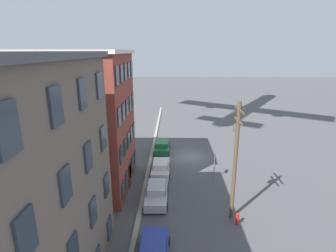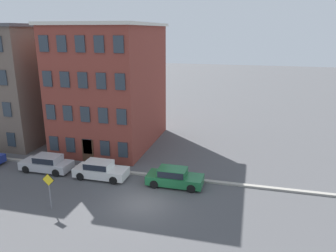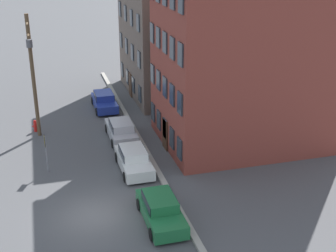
{
  "view_description": "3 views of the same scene",
  "coord_description": "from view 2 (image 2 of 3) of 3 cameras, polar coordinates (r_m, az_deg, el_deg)",
  "views": [
    {
      "loc": [
        -29.73,
        1.93,
        12.4
      ],
      "look_at": [
        -0.9,
        2.45,
        4.08
      ],
      "focal_mm": 28.0,
      "sensor_mm": 36.0,
      "label": 1
    },
    {
      "loc": [
        6.9,
        -19.56,
        11.76
      ],
      "look_at": [
        0.45,
        5.5,
        4.18
      ],
      "focal_mm": 35.0,
      "sensor_mm": 36.0,
      "label": 2
    },
    {
      "loc": [
        21.97,
        -2.08,
        14.02
      ],
      "look_at": [
        -1.87,
        4.64,
        3.97
      ],
      "focal_mm": 50.0,
      "sensor_mm": 36.0,
      "label": 3
    }
  ],
  "objects": [
    {
      "name": "ground_plane",
      "position": [
        23.84,
        -4.47,
        -13.28
      ],
      "size": [
        200.0,
        200.0,
        0.0
      ],
      "primitive_type": "plane",
      "color": "#4C4C4F"
    },
    {
      "name": "kerb_strip",
      "position": [
        27.62,
        -1.44,
        -8.69
      ],
      "size": [
        56.0,
        0.36,
        0.16
      ],
      "primitive_type": "cube",
      "color": "#9E998E",
      "rests_on": "ground_plane"
    },
    {
      "name": "apartment_corner",
      "position": [
        41.14,
        -26.07,
        6.92
      ],
      "size": [
        11.49,
        11.35,
        12.38
      ],
      "color": "#66564C",
      "rests_on": "ground_plane"
    },
    {
      "name": "apartment_midblock",
      "position": [
        34.87,
        -9.85,
        7.01
      ],
      "size": [
        9.18,
        12.17,
        12.48
      ],
      "color": "brown",
      "rests_on": "ground_plane"
    },
    {
      "name": "car_silver",
      "position": [
        30.34,
        -20.32,
        -6.02
      ],
      "size": [
        4.4,
        1.92,
        1.43
      ],
      "color": "#B7B7BC",
      "rests_on": "ground_plane"
    },
    {
      "name": "car_white",
      "position": [
        27.77,
        -11.71,
        -7.39
      ],
      "size": [
        4.4,
        1.92,
        1.43
      ],
      "color": "silver",
      "rests_on": "ground_plane"
    },
    {
      "name": "car_green",
      "position": [
        25.92,
        1.06,
        -8.81
      ],
      "size": [
        4.4,
        1.92,
        1.43
      ],
      "color": "#1E6638",
      "rests_on": "ground_plane"
    },
    {
      "name": "caution_sign",
      "position": [
        23.68,
        -20.03,
        -9.72
      ],
      "size": [
        0.91,
        0.08,
        2.64
      ],
      "color": "slate",
      "rests_on": "ground_plane"
    }
  ]
}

